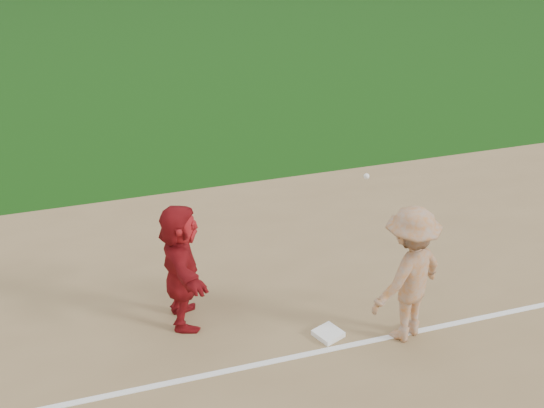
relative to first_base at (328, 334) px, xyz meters
name	(u,v)px	position (x,y,z in m)	size (l,w,h in m)	color
ground	(301,321)	(-0.26, 0.49, -0.06)	(160.00, 160.00, 0.00)	#123D0B
foul_line	(319,352)	(-0.26, -0.31, -0.04)	(60.00, 0.10, 0.01)	white
first_base	(328,334)	(0.00, 0.00, 0.00)	(0.37, 0.37, 0.08)	white
base_runner	(181,266)	(-1.97, 1.02, 0.95)	(1.85, 0.59, 1.99)	maroon
first_base_play	(409,275)	(1.09, -0.28, 1.02)	(1.57, 1.28, 2.55)	gray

